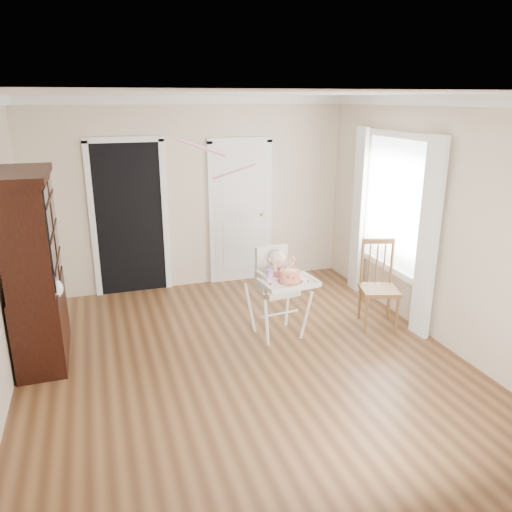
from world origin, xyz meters
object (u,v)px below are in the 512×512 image
object	(u,v)px
sippy_cup	(270,275)
china_cabinet	(35,269)
cake	(290,276)
dining_chair	(379,287)
high_chair	(278,282)

from	to	relation	value
sippy_cup	china_cabinet	xyz separation A→B (m)	(-2.39, 0.45, 0.19)
cake	dining_chair	distance (m)	1.26
cake	high_chair	bearing A→B (deg)	101.32
cake	sippy_cup	distance (m)	0.23
dining_chair	cake	bearing A→B (deg)	-156.19
sippy_cup	china_cabinet	bearing A→B (deg)	169.28
sippy_cup	dining_chair	world-z (taller)	dining_chair
high_chair	china_cabinet	distance (m)	2.59
high_chair	dining_chair	world-z (taller)	dining_chair
sippy_cup	high_chair	bearing A→B (deg)	43.15
high_chair	cake	world-z (taller)	high_chair
high_chair	china_cabinet	size ratio (longest dim) A/B	0.54
cake	dining_chair	bearing A→B (deg)	6.59
high_chair	sippy_cup	distance (m)	0.27
high_chair	sippy_cup	xyz separation A→B (m)	(-0.16, -0.15, 0.15)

